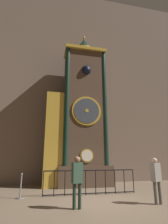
% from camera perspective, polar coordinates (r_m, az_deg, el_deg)
% --- Properties ---
extents(ground_plane, '(28.00, 28.00, 0.00)m').
position_cam_1_polar(ground_plane, '(7.35, 5.96, -27.16)').
color(ground_plane, '#75604C').
extents(cathedral_back_wall, '(24.00, 0.32, 15.18)m').
position_cam_1_polar(cathedral_back_wall, '(13.58, -2.21, 11.51)').
color(cathedral_back_wall, '#7A6656').
rests_on(cathedral_back_wall, ground_plane).
extents(clock_tower, '(3.96, 1.77, 10.09)m').
position_cam_1_polar(clock_tower, '(11.10, -1.46, -0.96)').
color(clock_tower, brown).
rests_on(clock_tower, ground_plane).
extents(railing_fence, '(4.22, 0.05, 1.06)m').
position_cam_1_polar(railing_fence, '(8.47, 2.19, -21.55)').
color(railing_fence, black).
rests_on(railing_fence, ground_plane).
extents(visitor_near, '(0.38, 0.28, 1.64)m').
position_cam_1_polar(visitor_near, '(6.21, -2.24, -20.31)').
color(visitor_near, '#213427').
rests_on(visitor_near, ground_plane).
extents(visitor_far, '(0.39, 0.32, 1.59)m').
position_cam_1_polar(visitor_far, '(7.30, 22.44, -18.72)').
color(visitor_far, '#58554F').
rests_on(visitor_far, ground_plane).
extents(stanchion_post, '(0.28, 0.28, 0.98)m').
position_cam_1_polar(stanchion_post, '(8.20, -20.04, -22.87)').
color(stanchion_post, gray).
rests_on(stanchion_post, ground_plane).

